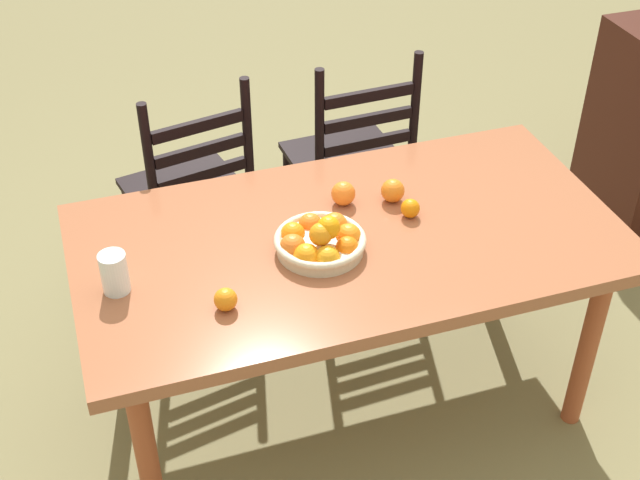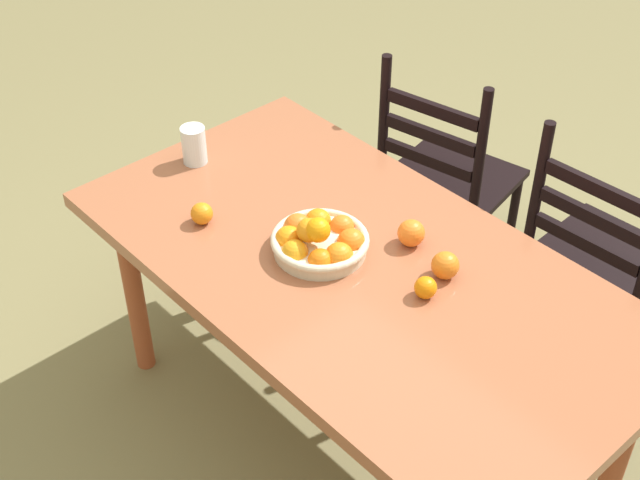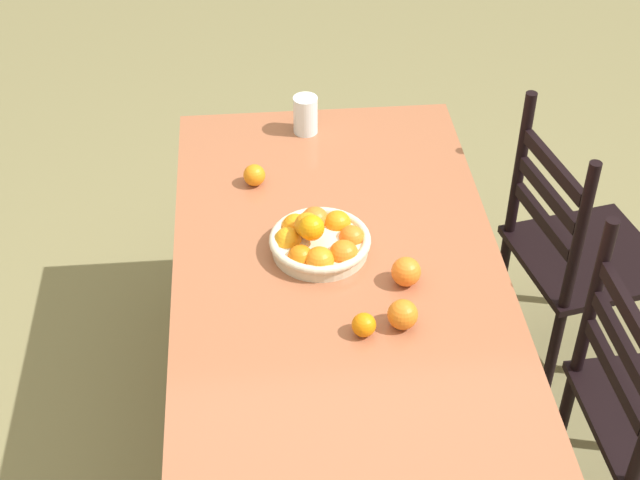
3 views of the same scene
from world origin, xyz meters
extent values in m
plane|color=olive|center=(0.00, 0.00, 0.00)|extent=(12.00, 12.00, 0.00)
cube|color=#99583A|center=(0.00, 0.00, 0.73)|extent=(1.71, 0.90, 0.05)
cylinder|color=#A14B2C|center=(-0.73, -0.33, 0.35)|extent=(0.06, 0.06, 0.70)
cylinder|color=#A14B2C|center=(-0.73, 0.33, 0.35)|extent=(0.06, 0.06, 0.70)
cylinder|color=#A14B2C|center=(0.73, 0.33, 0.35)|extent=(0.06, 0.06, 0.70)
cube|color=black|center=(0.31, 0.87, 0.45)|extent=(0.47, 0.47, 0.03)
cylinder|color=black|center=(0.10, 1.06, 0.22)|extent=(0.04, 0.04, 0.44)
cylinder|color=black|center=(0.51, 0.68, 0.22)|extent=(0.04, 0.04, 0.44)
cylinder|color=black|center=(0.12, 0.66, 0.22)|extent=(0.04, 0.04, 0.44)
cylinder|color=black|center=(0.12, 0.66, 0.73)|extent=(0.04, 0.04, 0.53)
cube|color=black|center=(0.32, 0.67, 0.64)|extent=(0.36, 0.04, 0.04)
cube|color=black|center=(0.32, 0.67, 0.75)|extent=(0.36, 0.04, 0.04)
cube|color=black|center=(0.32, 0.67, 0.85)|extent=(0.36, 0.04, 0.04)
cube|color=black|center=(-0.37, 0.86, 0.44)|extent=(0.52, 0.52, 0.03)
cylinder|color=black|center=(-0.22, 1.08, 0.21)|extent=(0.04, 0.04, 0.43)
cylinder|color=black|center=(-0.60, 1.01, 0.21)|extent=(0.04, 0.04, 0.43)
cylinder|color=black|center=(-0.15, 0.71, 0.21)|extent=(0.04, 0.04, 0.43)
cylinder|color=black|center=(-0.52, 0.63, 0.21)|extent=(0.04, 0.04, 0.43)
cylinder|color=black|center=(-0.15, 0.71, 0.71)|extent=(0.04, 0.04, 0.52)
cylinder|color=black|center=(-0.52, 0.63, 0.71)|extent=(0.04, 0.04, 0.52)
cube|color=black|center=(-0.33, 0.67, 0.63)|extent=(0.35, 0.09, 0.04)
cube|color=black|center=(-0.33, 0.67, 0.73)|extent=(0.35, 0.09, 0.04)
cube|color=black|center=(-0.33, 0.67, 0.84)|extent=(0.35, 0.09, 0.04)
cylinder|color=beige|center=(-0.11, -0.05, 0.77)|extent=(0.27, 0.27, 0.04)
torus|color=beige|center=(-0.11, -0.05, 0.79)|extent=(0.28, 0.28, 0.02)
sphere|color=orange|center=(-0.02, -0.05, 0.79)|extent=(0.08, 0.08, 0.08)
sphere|color=orange|center=(-0.04, 0.01, 0.79)|extent=(0.08, 0.08, 0.08)
sphere|color=orange|center=(-0.11, 0.04, 0.79)|extent=(0.07, 0.07, 0.07)
sphere|color=orange|center=(-0.18, 0.01, 0.79)|extent=(0.08, 0.08, 0.08)
sphere|color=orange|center=(-0.20, -0.05, 0.79)|extent=(0.08, 0.08, 0.08)
sphere|color=orange|center=(-0.17, -0.11, 0.79)|extent=(0.08, 0.08, 0.08)
sphere|color=orange|center=(-0.12, -0.13, 0.79)|extent=(0.08, 0.08, 0.08)
sphere|color=orange|center=(-0.05, -0.10, 0.79)|extent=(0.07, 0.07, 0.07)
sphere|color=orange|center=(-0.09, -0.07, 0.85)|extent=(0.07, 0.07, 0.07)
sphere|color=orange|center=(-0.12, -0.08, 0.84)|extent=(0.07, 0.07, 0.07)
sphere|color=orange|center=(0.04, 0.17, 0.79)|extent=(0.08, 0.08, 0.08)
sphere|color=orange|center=(0.22, 0.03, 0.78)|extent=(0.06, 0.06, 0.06)
sphere|color=orange|center=(-0.44, -0.22, 0.78)|extent=(0.07, 0.07, 0.07)
sphere|color=orange|center=(0.20, 0.13, 0.79)|extent=(0.08, 0.08, 0.08)
cylinder|color=silver|center=(-0.72, -0.04, 0.81)|extent=(0.08, 0.08, 0.13)
camera|label=1|loc=(-0.76, -2.02, 2.36)|focal=48.45mm
camera|label=2|loc=(1.33, -1.35, 2.35)|focal=49.65mm
camera|label=3|loc=(1.87, -0.22, 2.42)|focal=52.56mm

